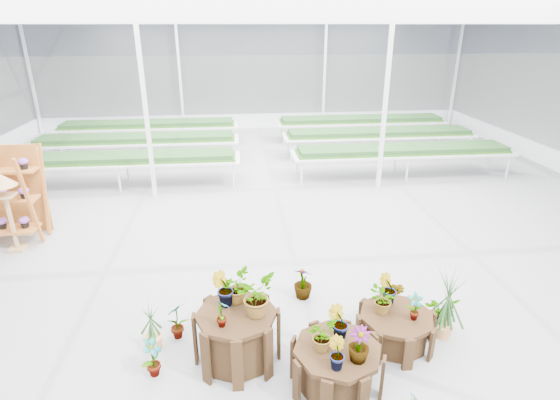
{
  "coord_description": "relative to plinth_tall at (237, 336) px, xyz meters",
  "views": [
    {
      "loc": [
        -0.87,
        -6.93,
        4.2
      ],
      "look_at": [
        -0.11,
        0.21,
        1.3
      ],
      "focal_mm": 28.0,
      "sensor_mm": 36.0,
      "label": 1
    }
  ],
  "objects": [
    {
      "name": "greenhouse_shell",
      "position": [
        0.94,
        2.24,
        1.88
      ],
      "size": [
        18.0,
        24.0,
        4.5
      ],
      "primitive_type": null,
      "color": "white",
      "rests_on": "ground"
    },
    {
      "name": "plinth_tall",
      "position": [
        0.0,
        0.0,
        0.0
      ],
      "size": [
        1.11,
        1.11,
        0.75
      ],
      "primitive_type": "cylinder",
      "rotation": [
        0.0,
        0.0,
        -0.01
      ],
      "color": "#311E0E",
      "rests_on": "ground"
    },
    {
      "name": "nursery_benches",
      "position": [
        0.94,
        9.44,
        0.05
      ],
      "size": [
        16.0,
        7.0,
        0.84
      ],
      "primitive_type": null,
      "color": "silver",
      "rests_on": "ground"
    },
    {
      "name": "steel_frame",
      "position": [
        0.94,
        2.24,
        1.88
      ],
      "size": [
        18.0,
        24.0,
        4.5
      ],
      "primitive_type": null,
      "color": "silver",
      "rests_on": "ground"
    },
    {
      "name": "nursery_plants",
      "position": [
        1.11,
        0.08,
        0.21
      ],
      "size": [
        4.63,
        3.26,
        1.29
      ],
      "color": "#21431D",
      "rests_on": "ground"
    },
    {
      "name": "plinth_mid",
      "position": [
        1.2,
        -0.6,
        -0.08
      ],
      "size": [
        1.47,
        1.47,
        0.58
      ],
      "primitive_type": "cylinder",
      "rotation": [
        0.0,
        0.0,
        -0.43
      ],
      "color": "#311E0E",
      "rests_on": "ground"
    },
    {
      "name": "ground_plane",
      "position": [
        0.94,
        2.24,
        -0.37
      ],
      "size": [
        24.0,
        24.0,
        0.0
      ],
      "primitive_type": "plane",
      "color": "gray",
      "rests_on": "ground"
    },
    {
      "name": "bird_table",
      "position": [
        -4.33,
        3.53,
        0.43
      ],
      "size": [
        0.48,
        0.48,
        1.61
      ],
      "primitive_type": null,
      "rotation": [
        0.0,
        0.0,
        0.31
      ],
      "color": "#A37B4E",
      "rests_on": "ground"
    },
    {
      "name": "plinth_low",
      "position": [
        2.2,
        0.1,
        -0.14
      ],
      "size": [
        1.08,
        1.08,
        0.48
      ],
      "primitive_type": "cylinder",
      "rotation": [
        0.0,
        0.0,
        -0.02
      ],
      "color": "#311E0E",
      "rests_on": "ground"
    }
  ]
}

